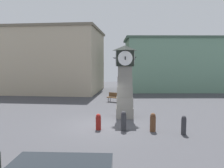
{
  "coord_description": "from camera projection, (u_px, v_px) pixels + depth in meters",
  "views": [
    {
      "loc": [
        0.88,
        -12.8,
        3.63
      ],
      "look_at": [
        0.59,
        2.8,
        2.23
      ],
      "focal_mm": 35.0,
      "sensor_mm": 36.0,
      "label": 1
    }
  ],
  "objects": [
    {
      "name": "bollard_mid_row",
      "position": [
        153.0,
        122.0,
        11.83
      ],
      "size": [
        0.31,
        0.31,
        1.02
      ],
      "color": "brown",
      "rests_on": "ground_plane"
    },
    {
      "name": "bollard_end_row",
      "position": [
        98.0,
        122.0,
        12.13
      ],
      "size": [
        0.29,
        0.29,
        0.9
      ],
      "color": "maroon",
      "rests_on": "ground_plane"
    },
    {
      "name": "bollard_far_row",
      "position": [
        124.0,
        121.0,
        11.95
      ],
      "size": [
        0.3,
        0.3,
        1.09
      ],
      "color": "#333338",
      "rests_on": "ground_plane"
    },
    {
      "name": "ground_plane",
      "position": [
        101.0,
        125.0,
        13.09
      ],
      "size": [
        66.11,
        66.11,
        0.0
      ],
      "primitive_type": "plane",
      "color": "#424247"
    },
    {
      "name": "bench",
      "position": [
        115.0,
        97.0,
        21.08
      ],
      "size": [
        1.67,
        1.19,
        0.9
      ],
      "color": "brown",
      "rests_on": "ground_plane"
    },
    {
      "name": "bollard_near_tower",
      "position": [
        184.0,
        125.0,
        11.31
      ],
      "size": [
        0.26,
        0.26,
        1.0
      ],
      "color": "#333338",
      "rests_on": "ground_plane"
    },
    {
      "name": "storefront_low_left",
      "position": [
        198.0,
        65.0,
        30.29
      ],
      "size": [
        20.48,
        6.99,
        7.2
      ],
      "color": "gray",
      "rests_on": "ground_plane"
    },
    {
      "name": "warehouse_blue_far",
      "position": [
        49.0,
        61.0,
        29.41
      ],
      "size": [
        14.65,
        11.05,
        8.2
      ],
      "color": "#B7A88E",
      "rests_on": "ground_plane"
    },
    {
      "name": "clock_tower",
      "position": [
        125.0,
        81.0,
        14.84
      ],
      "size": [
        1.58,
        1.59,
        4.91
      ],
      "color": "gray",
      "rests_on": "ground_plane"
    }
  ]
}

